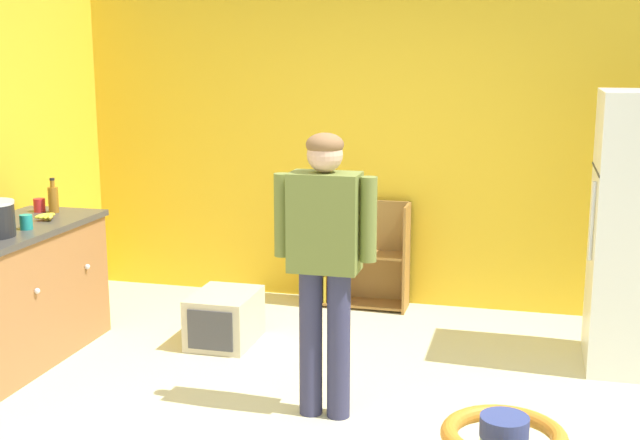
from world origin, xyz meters
TOP-DOWN VIEW (x-y plane):
  - ground_plane at (0.00, 0.00)m, footprint 12.00×12.00m
  - back_wall at (0.00, 2.33)m, footprint 5.20×0.06m
  - bookshelf at (-0.31, 2.15)m, footprint 0.80×0.28m
  - standing_person at (-0.02, 0.09)m, footprint 0.57×0.22m
  - pet_carrier at (-0.98, 1.05)m, footprint 0.42×0.55m
  - banana_bunch at (-2.09, 0.68)m, footprint 0.15×0.16m
  - amber_bottle at (-2.20, 0.92)m, footprint 0.07×0.07m
  - blue_cup at (-2.26, 0.47)m, footprint 0.08×0.08m
  - teal_cup at (-2.06, 0.38)m, footprint 0.08×0.08m
  - red_cup at (-2.31, 0.92)m, footprint 0.08×0.08m

SIDE VIEW (x-z plane):
  - ground_plane at x=0.00m, z-range 0.00..0.00m
  - pet_carrier at x=-0.98m, z-range 0.00..0.36m
  - bookshelf at x=-0.31m, z-range -0.05..0.80m
  - banana_bunch at x=-2.09m, z-range 0.91..0.95m
  - blue_cup at x=-2.26m, z-range 0.90..0.99m
  - teal_cup at x=-2.06m, z-range 0.90..0.99m
  - red_cup at x=-2.31m, z-range 0.90..0.99m
  - standing_person at x=-0.02m, z-range 0.16..1.76m
  - amber_bottle at x=-2.20m, z-range 0.88..1.12m
  - back_wall at x=0.00m, z-range 0.00..2.70m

